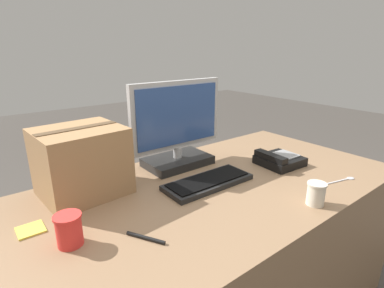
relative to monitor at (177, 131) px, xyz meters
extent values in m
cube|color=#8C6B4C|center=(-0.03, -0.29, -0.54)|extent=(1.80, 0.90, 0.73)
cube|color=black|center=(0.00, 0.00, -0.16)|extent=(0.33, 0.21, 0.04)
cylinder|color=#B2B2B2|center=(0.00, 0.00, -0.11)|extent=(0.04, 0.04, 0.06)
cube|color=#B2B2B2|center=(0.00, 0.00, 0.08)|extent=(0.51, 0.03, 0.33)
cube|color=#2D4C8C|center=(0.00, -0.02, 0.08)|extent=(0.46, 0.01, 0.28)
cube|color=black|center=(-0.03, -0.27, -0.17)|extent=(0.41, 0.17, 0.02)
cube|color=black|center=(-0.03, -0.27, -0.15)|extent=(0.37, 0.13, 0.01)
cube|color=black|center=(0.42, -0.32, -0.16)|extent=(0.21, 0.20, 0.04)
cube|color=black|center=(0.34, -0.31, -0.12)|extent=(0.06, 0.18, 0.03)
cube|color=gray|center=(0.45, -0.32, -0.13)|extent=(0.12, 0.12, 0.01)
cylinder|color=red|center=(-0.64, -0.33, -0.13)|extent=(0.08, 0.08, 0.09)
cylinder|color=red|center=(-0.64, -0.33, -0.08)|extent=(0.08, 0.08, 0.01)
cylinder|color=beige|center=(0.18, -0.66, -0.14)|extent=(0.07, 0.07, 0.08)
cylinder|color=beige|center=(0.18, -0.66, -0.09)|extent=(0.07, 0.07, 0.01)
cube|color=silver|center=(0.45, -0.61, -0.18)|extent=(0.14, 0.04, 0.00)
ellipsoid|color=silver|center=(0.53, -0.63, -0.18)|extent=(0.04, 0.04, 0.00)
cube|color=#9E754C|center=(-0.48, -0.01, -0.04)|extent=(0.34, 0.31, 0.28)
cube|color=brown|center=(-0.48, -0.01, 0.10)|extent=(0.32, 0.06, 0.00)
cylinder|color=black|center=(-0.44, -0.45, -0.17)|extent=(0.08, 0.13, 0.01)
cube|color=#E5DB4C|center=(-0.72, -0.17, -0.18)|extent=(0.08, 0.08, 0.01)
camera|label=1|loc=(-0.82, -1.17, 0.40)|focal=28.00mm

